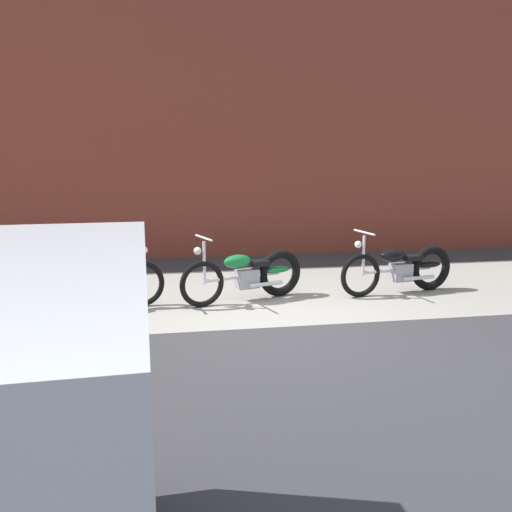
# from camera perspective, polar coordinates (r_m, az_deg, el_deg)

# --- Properties ---
(ground_plane) EXTENTS (80.00, 80.00, 0.00)m
(ground_plane) POSITION_cam_1_polar(r_m,az_deg,el_deg) (6.73, 1.89, -7.79)
(ground_plane) COLOR #38383A
(sidewalk_slab) EXTENTS (36.00, 3.50, 0.01)m
(sidewalk_slab) POSITION_cam_1_polar(r_m,az_deg,el_deg) (8.38, -0.52, -4.04)
(sidewalk_slab) COLOR #9E998E
(sidewalk_slab) RESTS_ON ground
(brick_building_wall) EXTENTS (36.00, 0.50, 5.98)m
(brick_building_wall) POSITION_cam_1_polar(r_m,az_deg,el_deg) (11.56, -3.38, 14.91)
(brick_building_wall) COLOR brown
(brick_building_wall) RESTS_ON ground
(motorcycle_purple) EXTENTS (1.99, 0.68, 1.03)m
(motorcycle_purple) POSITION_cam_1_polar(r_m,az_deg,el_deg) (7.65, -18.40, -2.99)
(motorcycle_purple) COLOR black
(motorcycle_purple) RESTS_ON ground
(motorcycle_green) EXTENTS (1.94, 0.86, 1.03)m
(motorcycle_green) POSITION_cam_1_polar(r_m,az_deg,el_deg) (7.90, -0.45, -2.01)
(motorcycle_green) COLOR black
(motorcycle_green) RESTS_ON ground
(motorcycle_black) EXTENTS (1.99, 0.63, 1.03)m
(motorcycle_black) POSITION_cam_1_polar(r_m,az_deg,el_deg) (8.66, 15.90, -1.29)
(motorcycle_black) COLOR black
(motorcycle_black) RESTS_ON ground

